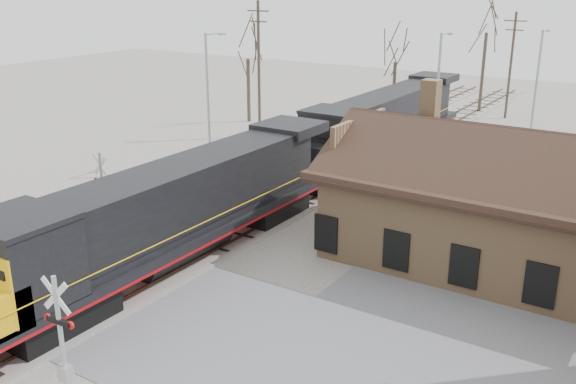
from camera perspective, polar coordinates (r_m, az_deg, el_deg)
name	(u,v)px	position (r m, az deg, el deg)	size (l,w,h in m)	color
ground	(114,297)	(27.81, -15.19, -8.96)	(140.00, 140.00, 0.00)	#AAA499
road	(114,296)	(27.81, -15.19, -8.93)	(60.00, 9.00, 0.03)	slate
track_main	(304,196)	(38.42, 1.47, -0.39)	(3.40, 90.00, 0.24)	#AAA499
track_siding	(244,184)	(40.83, -3.91, 0.73)	(3.40, 90.00, 0.24)	#AAA499
depot	(495,212)	(30.58, 17.91, -1.74)	(15.20, 9.31, 7.90)	#A17B53
locomotive_lead	(168,214)	(28.95, -10.59, -1.96)	(3.27, 21.87, 4.86)	black
locomotive_trailing	(382,124)	(46.78, 8.36, 6.04)	(3.27, 21.87, 4.60)	black
crossbuck_near	(62,344)	(21.11, -19.45, -12.64)	(1.22, 0.32, 4.27)	#A5A8AD
crossbuck_far	(103,197)	(33.65, -16.08, -0.42)	(1.24, 0.33, 4.34)	#A5A8AD
streetlight_a	(209,96)	(42.91, -7.01, 8.48)	(0.25, 2.04, 9.18)	#A5A8AD
streetlight_b	(438,98)	(42.69, 13.16, 8.15)	(0.25, 2.04, 9.28)	#A5A8AD
streetlight_c	(537,83)	(52.12, 21.26, 9.00)	(0.25, 2.04, 8.91)	#A5A8AD
utility_pole_a	(259,68)	(52.30, -2.61, 10.98)	(2.00, 0.24, 10.84)	#382D23
utility_pole_b	(511,64)	(63.00, 19.20, 10.72)	(2.00, 0.24, 9.63)	#382D23
tree_a	(248,48)	(58.15, -3.61, 12.62)	(3.76, 3.76, 9.21)	#382D23
tree_b	(396,52)	(58.82, 9.56, 12.16)	(3.58, 3.58, 8.77)	#382D23
tree_c	(488,19)	(64.69, 17.34, 14.48)	(5.06, 5.06, 12.39)	#382D23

